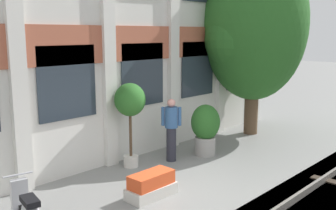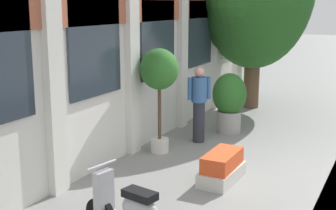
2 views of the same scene
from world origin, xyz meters
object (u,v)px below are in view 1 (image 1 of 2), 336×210
(potted_plant_ribbed_drum, at_px, (205,127))
(potted_plant_square_trough, at_px, (151,185))
(potted_plant_terracotta_small, at_px, (130,105))
(broadleaf_tree, at_px, (254,27))
(resident_by_doorway, at_px, (171,128))

(potted_plant_ribbed_drum, bearing_deg, potted_plant_square_trough, -162.54)
(potted_plant_ribbed_drum, distance_m, potted_plant_terracotta_small, 2.36)
(broadleaf_tree, distance_m, potted_plant_square_trough, 6.96)
(potted_plant_square_trough, xyz_separation_m, resident_by_doorway, (2.01, 1.30, 0.65))
(potted_plant_terracotta_small, height_order, potted_plant_square_trough, potted_plant_terracotta_small)
(resident_by_doorway, bearing_deg, potted_plant_ribbed_drum, 118.32)
(potted_plant_ribbed_drum, relative_size, resident_by_doorway, 0.85)
(potted_plant_terracotta_small, relative_size, potted_plant_square_trough, 1.94)
(potted_plant_ribbed_drum, distance_m, resident_by_doorway, 1.09)
(potted_plant_ribbed_drum, bearing_deg, potted_plant_terracotta_small, 159.59)
(potted_plant_terracotta_small, bearing_deg, resident_by_doorway, -22.31)
(potted_plant_terracotta_small, xyz_separation_m, potted_plant_square_trough, (-0.96, -1.73, -1.36))
(potted_plant_ribbed_drum, height_order, potted_plant_square_trough, potted_plant_ribbed_drum)
(broadleaf_tree, xyz_separation_m, potted_plant_ribbed_drum, (-2.96, -0.35, -2.75))
(potted_plant_square_trough, bearing_deg, potted_plant_terracotta_small, 60.91)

